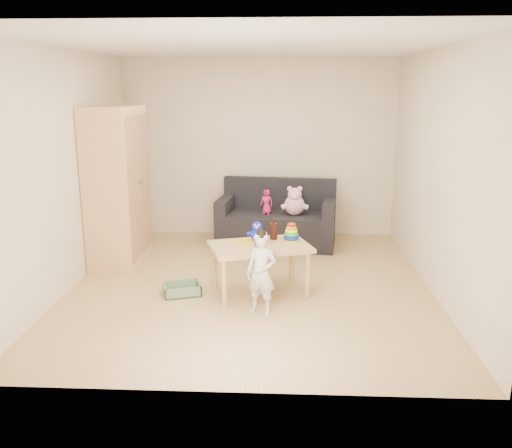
# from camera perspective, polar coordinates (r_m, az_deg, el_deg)

# --- Properties ---
(room) EXTENTS (4.50, 4.50, 4.50)m
(room) POSITION_cam_1_polar(r_m,az_deg,el_deg) (5.87, -0.61, 5.56)
(room) COLOR tan
(room) RESTS_ON ground
(wardrobe) EXTENTS (0.55, 1.09, 1.96)m
(wardrobe) POSITION_cam_1_polar(r_m,az_deg,el_deg) (7.02, -14.36, 3.91)
(wardrobe) COLOR #EBB681
(wardrobe) RESTS_ON ground
(sofa) EXTENTS (1.72, 1.00, 0.46)m
(sofa) POSITION_cam_1_polar(r_m,az_deg,el_deg) (7.69, 2.17, -0.52)
(sofa) COLOR black
(sofa) RESTS_ON ground
(play_table) EXTENTS (1.19, 0.95, 0.55)m
(play_table) POSITION_cam_1_polar(r_m,az_deg,el_deg) (5.88, 0.42, -4.76)
(play_table) COLOR #D0B872
(play_table) RESTS_ON ground
(storage_bin) EXTENTS (0.47, 0.40, 0.12)m
(storage_bin) POSITION_cam_1_polar(r_m,az_deg,el_deg) (5.96, -7.81, -6.79)
(storage_bin) COLOR #62815D
(storage_bin) RESTS_ON ground
(toddler) EXTENTS (0.35, 0.29, 0.81)m
(toddler) POSITION_cam_1_polar(r_m,az_deg,el_deg) (5.32, 0.54, -5.29)
(toddler) COLOR beige
(toddler) RESTS_ON ground
(pink_bear) EXTENTS (0.35, 0.31, 0.34)m
(pink_bear) POSITION_cam_1_polar(r_m,az_deg,el_deg) (7.52, 4.08, 2.24)
(pink_bear) COLOR #EAACC2
(pink_bear) RESTS_ON sofa
(doll) EXTENTS (0.20, 0.16, 0.34)m
(doll) POSITION_cam_1_polar(r_m,az_deg,el_deg) (7.56, 1.13, 2.33)
(doll) COLOR #C0245A
(doll) RESTS_ON sofa
(ring_stacker) EXTENTS (0.18, 0.18, 0.20)m
(ring_stacker) POSITION_cam_1_polar(r_m,az_deg,el_deg) (5.93, 3.74, -1.04)
(ring_stacker) COLOR #D7CB0B
(ring_stacker) RESTS_ON play_table
(brown_bottle) EXTENTS (0.08, 0.08, 0.24)m
(brown_bottle) POSITION_cam_1_polar(r_m,az_deg,el_deg) (5.98, 1.86, -0.67)
(brown_bottle) COLOR black
(brown_bottle) RESTS_ON play_table
(blue_plush) EXTENTS (0.23, 0.22, 0.23)m
(blue_plush) POSITION_cam_1_polar(r_m,az_deg,el_deg) (5.90, 0.10, -0.74)
(blue_plush) COLOR #1724D5
(blue_plush) RESTS_ON play_table
(wooden_figure) EXTENTS (0.06, 0.05, 0.12)m
(wooden_figure) POSITION_cam_1_polar(r_m,az_deg,el_deg) (5.73, 0.02, -1.77)
(wooden_figure) COLOR brown
(wooden_figure) RESTS_ON play_table
(yellow_book) EXTENTS (0.27, 0.27, 0.01)m
(yellow_book) POSITION_cam_1_polar(r_m,az_deg,el_deg) (5.87, -1.11, -1.92)
(yellow_book) COLOR gold
(yellow_book) RESTS_ON play_table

